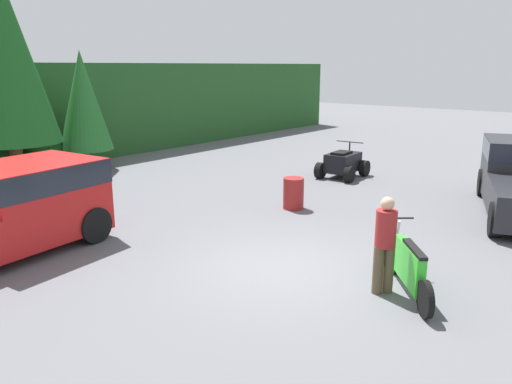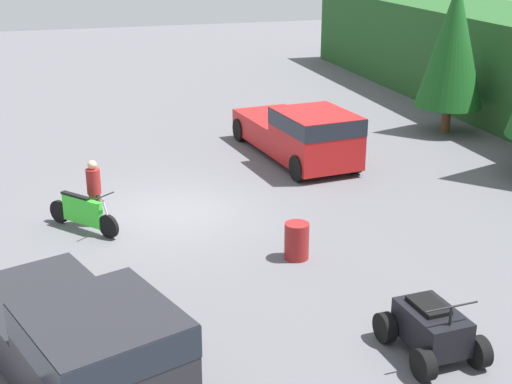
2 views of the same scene
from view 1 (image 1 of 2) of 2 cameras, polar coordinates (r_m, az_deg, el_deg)
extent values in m
plane|color=#5B5B60|center=(10.07, 2.78, -8.69)|extent=(80.00, 80.00, 0.00)
cylinder|color=brown|center=(19.43, -25.64, 3.17)|extent=(0.44, 0.44, 1.32)
cone|color=#19561E|center=(19.15, -26.84, 13.95)|extent=(3.22, 3.22, 6.00)
cylinder|color=brown|center=(20.47, -22.97, 3.09)|extent=(0.24, 0.24, 0.72)
cone|color=#19561E|center=(20.22, -23.53, 8.68)|extent=(1.77, 1.77, 3.29)
cylinder|color=brown|center=(20.25, -18.64, 3.50)|extent=(0.27, 0.27, 0.81)
cone|color=#236628|center=(19.99, -19.15, 9.83)|extent=(1.98, 1.98, 3.69)
cube|color=red|center=(12.08, -24.13, -0.76)|extent=(2.88, 2.41, 1.65)
cube|color=#1E232D|center=(11.96, -24.40, 1.75)|extent=(2.90, 2.43, 0.53)
cylinder|color=black|center=(13.45, -23.34, -2.07)|extent=(0.85, 0.37, 0.82)
cylinder|color=black|center=(11.92, -18.04, -3.60)|extent=(0.85, 0.37, 0.82)
cylinder|color=black|center=(16.97, 24.52, 1.01)|extent=(0.87, 0.54, 0.82)
cylinder|color=black|center=(13.01, 25.72, -2.85)|extent=(0.87, 0.54, 0.82)
cylinder|color=black|center=(10.12, 15.51, -7.21)|extent=(0.54, 0.47, 0.62)
cylinder|color=black|center=(8.56, 18.77, -11.52)|extent=(0.54, 0.47, 0.62)
cube|color=green|center=(9.25, 17.09, -7.94)|extent=(1.10, 0.95, 0.69)
cylinder|color=#B7B7BC|center=(9.94, 15.74, -5.13)|extent=(0.26, 0.23, 0.79)
cylinder|color=black|center=(9.82, 15.90, -2.89)|extent=(0.41, 0.48, 0.04)
cube|color=black|center=(8.93, 17.67, -6.23)|extent=(0.82, 0.72, 0.06)
cylinder|color=black|center=(19.10, 9.20, 3.09)|extent=(0.59, 0.26, 0.57)
cylinder|color=black|center=(18.64, 12.30, 2.68)|extent=(0.59, 0.26, 0.57)
cylinder|color=black|center=(17.97, 7.35, 2.46)|extent=(0.59, 0.26, 0.57)
cylinder|color=black|center=(17.48, 10.60, 2.00)|extent=(0.59, 0.26, 0.57)
cube|color=black|center=(18.24, 9.90, 3.36)|extent=(1.43, 0.95, 0.66)
cylinder|color=black|center=(18.61, 10.65, 5.12)|extent=(0.05, 0.05, 0.35)
cylinder|color=black|center=(18.58, 10.68, 5.65)|extent=(0.11, 1.05, 0.04)
cube|color=black|center=(18.05, 9.75, 4.44)|extent=(0.83, 0.55, 0.08)
cylinder|color=brown|center=(9.12, 13.75, -8.65)|extent=(0.26, 0.26, 0.87)
cylinder|color=brown|center=(9.20, 14.91, -8.52)|extent=(0.26, 0.26, 0.87)
cylinder|color=maroon|center=(8.90, 14.63, -4.05)|extent=(0.51, 0.51, 0.65)
sphere|color=tan|center=(8.77, 14.81, -1.29)|extent=(0.33, 0.33, 0.24)
cylinder|color=maroon|center=(14.04, 4.30, -0.15)|extent=(0.58, 0.58, 0.88)
camera|label=2|loc=(25.82, 35.57, 19.22)|focal=50.00mm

